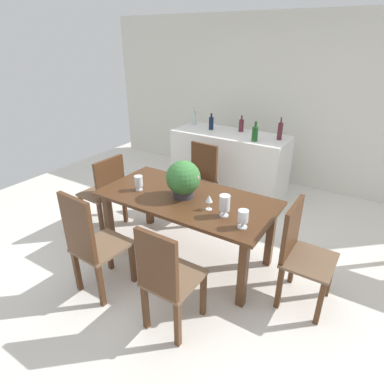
{
  "coord_description": "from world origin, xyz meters",
  "views": [
    {
      "loc": [
        1.63,
        -2.56,
        2.24
      ],
      "look_at": [
        -0.03,
        0.08,
        0.73
      ],
      "focal_mm": 30.07,
      "sensor_mm": 36.0,
      "label": 1
    }
  ],
  "objects": [
    {
      "name": "wine_bottle_clear",
      "position": [
        -1.05,
        1.75,
        1.09
      ],
      "size": [
        0.07,
        0.07,
        0.28
      ],
      "color": "#B2BFB7",
      "rests_on": "kitchen_counter"
    },
    {
      "name": "wine_bottle_amber",
      "position": [
        -0.69,
        1.66,
        1.07
      ],
      "size": [
        0.07,
        0.07,
        0.25
      ],
      "color": "#0F1E38",
      "rests_on": "kitchen_counter"
    },
    {
      "name": "chair_foot_end",
      "position": [
        1.19,
        -0.08,
        0.55
      ],
      "size": [
        0.43,
        0.48,
        0.97
      ],
      "rotation": [
        0.0,
        0.0,
        1.57
      ],
      "color": "#4C2D19",
      "rests_on": "ground"
    },
    {
      "name": "crystal_vase_left",
      "position": [
        0.51,
        -0.22,
        0.88
      ],
      "size": [
        0.1,
        0.1,
        0.21
      ],
      "color": "silver",
      "rests_on": "dining_table"
    },
    {
      "name": "crystal_vase_right",
      "position": [
        -0.53,
        -0.21,
        0.85
      ],
      "size": [
        0.09,
        0.09,
        0.16
      ],
      "color": "silver",
      "rests_on": "dining_table"
    },
    {
      "name": "chair_near_left",
      "position": [
        -0.42,
        -1.01,
        0.58
      ],
      "size": [
        0.45,
        0.5,
        1.07
      ],
      "rotation": [
        0.0,
        0.0,
        3.08
      ],
      "color": "#4C2D19",
      "rests_on": "ground"
    },
    {
      "name": "wine_bottle_green",
      "position": [
        0.1,
        1.44,
        1.08
      ],
      "size": [
        0.08,
        0.08,
        0.27
      ],
      "color": "#194C1E",
      "rests_on": "kitchen_counter"
    },
    {
      "name": "kitchen_counter",
      "position": [
        -0.34,
        1.62,
        0.49
      ],
      "size": [
        1.7,
        0.68,
        0.98
      ],
      "primitive_type": "cube",
      "color": "silver",
      "rests_on": "ground"
    },
    {
      "name": "ground_plane",
      "position": [
        0.0,
        0.0,
        0.0
      ],
      "size": [
        7.04,
        7.04,
        0.0
      ],
      "primitive_type": "plane",
      "color": "silver"
    },
    {
      "name": "dining_table",
      "position": [
        0.0,
        -0.08,
        0.65
      ],
      "size": [
        1.84,
        0.91,
        0.75
      ],
      "color": "#4C2D19",
      "rests_on": "ground"
    },
    {
      "name": "wine_bottle_tall",
      "position": [
        0.36,
        1.68,
        1.1
      ],
      "size": [
        0.07,
        0.07,
        0.3
      ],
      "color": "#511E28",
      "rests_on": "kitchen_counter"
    },
    {
      "name": "crystal_vase_center_near",
      "position": [
        0.73,
        -0.32,
        0.85
      ],
      "size": [
        0.09,
        0.09,
        0.17
      ],
      "color": "silver",
      "rests_on": "dining_table"
    },
    {
      "name": "chair_near_right",
      "position": [
        0.41,
        -1.0,
        0.55
      ],
      "size": [
        0.41,
        0.46,
        1.01
      ],
      "rotation": [
        0.0,
        0.0,
        3.13
      ],
      "color": "#4C2D19",
      "rests_on": "ground"
    },
    {
      "name": "wine_bottle_dark",
      "position": [
        -0.26,
        1.8,
        1.07
      ],
      "size": [
        0.07,
        0.07,
        0.24
      ],
      "color": "#511E28",
      "rests_on": "kitchen_counter"
    },
    {
      "name": "wine_glass",
      "position": [
        0.33,
        -0.19,
        0.86
      ],
      "size": [
        0.07,
        0.07,
        0.15
      ],
      "color": "silver",
      "rests_on": "dining_table"
    },
    {
      "name": "chair_head_end",
      "position": [
        -1.19,
        -0.08,
        0.54
      ],
      "size": [
        0.44,
        0.49,
        0.95
      ],
      "rotation": [
        0.0,
        0.0,
        -1.61
      ],
      "color": "#4C2D19",
      "rests_on": "ground"
    },
    {
      "name": "chair_far_left",
      "position": [
        -0.41,
        0.85,
        0.54
      ],
      "size": [
        0.47,
        0.51,
        0.98
      ],
      "rotation": [
        0.0,
        0.0,
        -0.07
      ],
      "color": "#4C2D19",
      "rests_on": "ground"
    },
    {
      "name": "flower_centerpiece",
      "position": [
        -0.03,
        -0.09,
        0.95
      ],
      "size": [
        0.35,
        0.35,
        0.39
      ],
      "color": "#333338",
      "rests_on": "dining_table"
    },
    {
      "name": "back_wall",
      "position": [
        0.0,
        2.6,
        1.3
      ],
      "size": [
        6.4,
        0.1,
        2.6
      ],
      "primitive_type": "cube",
      "color": "silver",
      "rests_on": "ground"
    }
  ]
}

